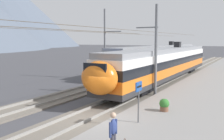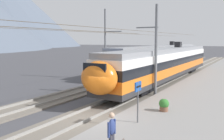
# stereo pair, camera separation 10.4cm
# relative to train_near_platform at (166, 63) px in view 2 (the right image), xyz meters

# --- Properties ---
(ground_plane) EXTENTS (400.00, 400.00, 0.00)m
(ground_plane) POSITION_rel_train_near_platform_xyz_m (-15.43, -0.99, -2.23)
(ground_plane) COLOR #424247
(platform_slab) EXTENTS (120.00, 6.29, 0.37)m
(platform_slab) POSITION_rel_train_near_platform_xyz_m (-15.43, -5.05, -2.04)
(platform_slab) COLOR gray
(platform_slab) RESTS_ON ground
(track_near) EXTENTS (120.00, 3.00, 0.28)m
(track_near) POSITION_rel_train_near_platform_xyz_m (-15.43, -0.00, -2.16)
(track_near) COLOR #6B6359
(track_near) RESTS_ON ground
(track_far) EXTENTS (120.00, 3.00, 0.28)m
(track_far) POSITION_rel_train_near_platform_xyz_m (-15.43, 4.95, -2.16)
(track_far) COLOR #6B6359
(track_far) RESTS_ON ground
(train_near_platform) EXTENTS (28.62, 2.91, 4.27)m
(train_near_platform) POSITION_rel_train_near_platform_xyz_m (0.00, 0.00, 0.00)
(train_near_platform) COLOR #2D2D30
(train_near_platform) RESTS_ON track_near
(train_far_track) EXTENTS (35.20, 2.94, 4.27)m
(train_far_track) POSITION_rel_train_near_platform_xyz_m (12.56, 4.95, 0.01)
(train_far_track) COLOR #2D2D30
(train_far_track) RESTS_ON track_far
(catenary_mast_mid) EXTENTS (43.59, 1.93, 7.65)m
(catenary_mast_mid) POSITION_rel_train_near_platform_xyz_m (-7.54, -1.51, 1.77)
(catenary_mast_mid) COLOR slate
(catenary_mast_mid) RESTS_ON ground
(catenary_mast_far_side) EXTENTS (43.59, 2.41, 8.47)m
(catenary_mast_far_side) POSITION_rel_train_near_platform_xyz_m (-1.71, 6.91, 2.13)
(catenary_mast_far_side) COLOR slate
(catenary_mast_far_side) RESTS_ON ground
(platform_sign) EXTENTS (0.70, 0.08, 2.20)m
(platform_sign) POSITION_rel_train_near_platform_xyz_m (-15.15, -3.56, -0.24)
(platform_sign) COLOR #59595B
(platform_sign) RESTS_ON platform_slab
(passenger_walking) EXTENTS (0.53, 0.22, 1.69)m
(passenger_walking) POSITION_rel_train_near_platform_xyz_m (-19.06, -4.30, -0.91)
(passenger_walking) COLOR #383842
(passenger_walking) RESTS_ON platform_slab
(potted_plant_platform_edge) EXTENTS (0.62, 0.62, 0.79)m
(potted_plant_platform_edge) POSITION_rel_train_near_platform_xyz_m (-12.41, -4.07, -1.43)
(potted_plant_platform_edge) COLOR brown
(potted_plant_platform_edge) RESTS_ON platform_slab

